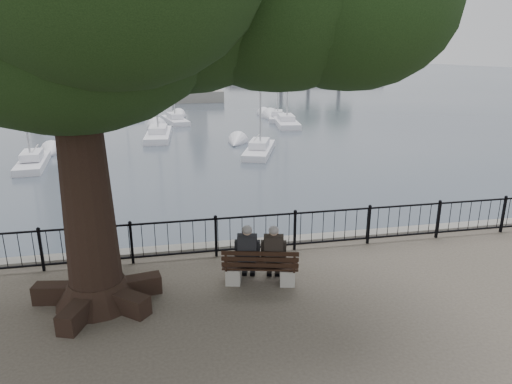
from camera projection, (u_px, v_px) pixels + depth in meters
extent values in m
cube|color=slate|center=(252.00, 262.00, 12.09)|extent=(200.00, 0.40, 1.20)
plane|color=#343F4E|center=(171.00, 78.00, 105.93)|extent=(260.00, 260.00, 0.00)
cube|color=black|center=(256.00, 216.00, 11.19)|extent=(22.00, 0.04, 0.04)
cube|color=black|center=(256.00, 247.00, 11.43)|extent=(22.00, 0.04, 0.04)
cube|color=gray|center=(233.00, 274.00, 9.96)|extent=(0.40, 0.47, 0.37)
cube|color=gray|center=(287.00, 276.00, 9.91)|extent=(0.40, 0.47, 0.37)
cube|color=black|center=(260.00, 266.00, 9.87)|extent=(1.69, 0.83, 0.04)
cube|color=black|center=(260.00, 259.00, 9.56)|extent=(1.59, 0.42, 0.36)
cube|color=black|center=(248.00, 261.00, 9.86)|extent=(0.38, 0.34, 0.22)
cube|color=black|center=(247.00, 248.00, 9.66)|extent=(0.44, 0.31, 0.54)
sphere|color=tan|center=(247.00, 231.00, 9.59)|extent=(0.21, 0.21, 0.21)
ellipsoid|color=gray|center=(247.00, 230.00, 9.55)|extent=(0.22, 0.22, 0.18)
cube|color=black|center=(248.00, 268.00, 10.20)|extent=(0.38, 0.46, 0.41)
cube|color=black|center=(273.00, 261.00, 9.84)|extent=(0.38, 0.34, 0.22)
cube|color=black|center=(274.00, 249.00, 9.64)|extent=(0.44, 0.31, 0.54)
sphere|color=tan|center=(274.00, 231.00, 9.56)|extent=(0.21, 0.21, 0.21)
ellipsoid|color=gray|center=(274.00, 230.00, 9.53)|extent=(0.22, 0.22, 0.18)
cube|color=black|center=(273.00, 269.00, 10.18)|extent=(0.38, 0.46, 0.41)
cone|color=black|center=(98.00, 291.00, 9.17)|extent=(1.65, 1.65, 0.49)
cone|color=black|center=(83.00, 161.00, 8.39)|extent=(1.07, 1.07, 5.83)
ellipsoid|color=black|center=(64.00, 2.00, 7.58)|extent=(5.64, 5.64, 4.40)
ellipsoid|color=black|center=(351.00, 6.00, 8.24)|extent=(3.89, 3.89, 3.03)
cube|color=slate|center=(47.00, 91.00, 63.96)|extent=(9.58, 9.58, 1.40)
cube|color=slate|center=(197.00, 96.00, 56.47)|extent=(6.08, 6.08, 1.40)
cube|color=gray|center=(196.00, 75.00, 55.73)|extent=(2.23, 2.63, 4.06)
cube|color=slate|center=(195.00, 56.00, 55.08)|extent=(2.63, 3.03, 0.30)
cube|color=gray|center=(195.00, 49.00, 55.11)|extent=(1.32, 2.23, 1.42)
cube|color=gray|center=(195.00, 42.00, 53.95)|extent=(1.52, 1.01, 1.62)
sphere|color=gray|center=(195.00, 32.00, 53.25)|extent=(1.72, 1.72, 1.72)
cube|color=white|center=(33.00, 164.00, 24.27)|extent=(1.77, 4.77, 0.52)
cube|color=white|center=(32.00, 155.00, 24.12)|extent=(1.14, 1.99, 0.39)
cylinder|color=#B6B6B8|center=(20.00, 83.00, 22.77)|extent=(0.10, 0.10, 7.90)
cube|color=white|center=(159.00, 137.00, 32.16)|extent=(1.95, 5.85, 0.64)
cube|color=white|center=(158.00, 130.00, 32.01)|extent=(1.32, 2.42, 0.48)
cylinder|color=#B6B6B8|center=(153.00, 51.00, 30.17)|extent=(0.13, 0.13, 10.89)
cube|color=white|center=(259.00, 152.00, 27.31)|extent=(2.97, 5.16, 0.55)
cube|color=white|center=(259.00, 143.00, 27.16)|extent=(1.63, 2.25, 0.42)
cylinder|color=#B6B6B8|center=(261.00, 72.00, 25.68)|extent=(0.11, 0.11, 8.69)
cube|color=white|center=(286.00, 124.00, 37.89)|extent=(2.38, 6.11, 0.66)
cube|color=white|center=(286.00, 118.00, 37.74)|extent=(1.50, 2.56, 0.50)
cylinder|color=#B6B6B8|center=(288.00, 59.00, 36.05)|extent=(0.13, 0.13, 9.73)
cube|color=white|center=(63.00, 128.00, 35.69)|extent=(2.04, 5.06, 0.55)
cube|color=white|center=(63.00, 122.00, 35.54)|extent=(1.27, 2.12, 0.41)
cylinder|color=#B6B6B8|center=(54.00, 60.00, 33.92)|extent=(0.11, 0.11, 9.63)
cube|color=white|center=(175.00, 121.00, 39.15)|extent=(2.39, 5.20, 0.56)
cube|color=white|center=(175.00, 116.00, 39.00)|extent=(1.42, 2.21, 0.42)
cylinder|color=#B6B6B8|center=(172.00, 58.00, 37.34)|extent=(0.11, 0.11, 9.87)
cube|color=white|center=(277.00, 118.00, 40.90)|extent=(2.40, 4.90, 0.53)
cube|color=white|center=(277.00, 113.00, 40.75)|extent=(1.39, 2.10, 0.39)
cylinder|color=#B6B6B8|center=(278.00, 69.00, 39.38)|extent=(0.11, 0.11, 8.01)
cube|color=white|center=(127.00, 116.00, 42.33)|extent=(3.39, 5.46, 0.59)
cube|color=white|center=(126.00, 111.00, 42.18)|extent=(1.82, 2.41, 0.44)
cylinder|color=#B6B6B8|center=(120.00, 45.00, 40.20)|extent=(0.12, 0.12, 11.92)
cube|color=#454039|center=(304.00, 80.00, 88.92)|extent=(30.00, 8.00, 1.20)
cylinder|color=black|center=(281.00, 67.00, 85.37)|extent=(0.70, 0.70, 4.00)
ellipsoid|color=black|center=(282.00, 45.00, 84.19)|extent=(5.20, 5.20, 4.16)
cylinder|color=black|center=(309.00, 67.00, 88.37)|extent=(0.70, 0.70, 4.00)
ellipsoid|color=black|center=(310.00, 45.00, 87.19)|extent=(5.20, 5.20, 4.16)
cylinder|color=black|center=(340.00, 67.00, 88.56)|extent=(0.70, 0.70, 4.00)
ellipsoid|color=black|center=(341.00, 45.00, 87.38)|extent=(5.20, 5.20, 4.16)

